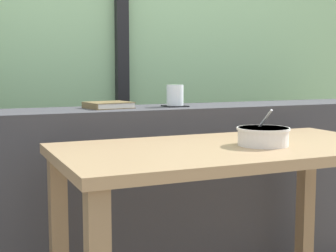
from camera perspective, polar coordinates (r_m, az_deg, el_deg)
name	(u,v)px	position (r m, az deg, el deg)	size (l,w,h in m)	color
window_divider_post	(122,11)	(2.87, -5.38, 13.13)	(0.07, 0.05, 2.60)	black
dark_console_ledge	(152,194)	(2.30, -1.85, -7.81)	(2.80, 0.34, 0.80)	#38383D
breakfast_table	(230,176)	(1.76, 7.16, -5.80)	(1.21, 0.63, 0.70)	#826849
coaster_square	(175,106)	(2.26, 0.81, 2.32)	(0.10, 0.10, 0.01)	black
juice_glass	(175,96)	(2.26, 0.81, 3.47)	(0.08, 0.08, 0.10)	white
closed_book	(108,105)	(2.18, -6.91, 2.42)	(0.21, 0.19, 0.03)	brown
soup_bowl	(263,137)	(1.75, 10.92, -1.20)	(0.19, 0.19, 0.13)	silver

